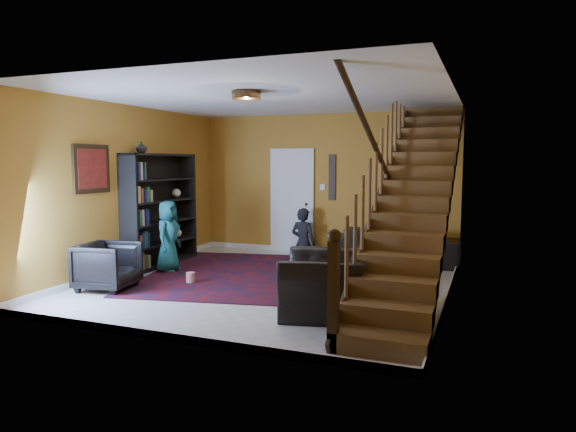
{
  "coord_description": "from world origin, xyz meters",
  "views": [
    {
      "loc": [
        3.07,
        -7.08,
        1.85
      ],
      "look_at": [
        0.12,
        0.4,
        1.01
      ],
      "focal_mm": 32.0,
      "sensor_mm": 36.0,
      "label": 1
    }
  ],
  "objects_px": {
    "sofa": "(396,245)",
    "armchair_left": "(108,266)",
    "coffee_table": "(336,271)",
    "bookshelf": "(161,212)",
    "armchair_right": "(324,284)"
  },
  "relations": [
    {
      "from": "sofa",
      "to": "coffee_table",
      "type": "height_order",
      "value": "sofa"
    },
    {
      "from": "coffee_table",
      "to": "armchair_left",
      "type": "bearing_deg",
      "value": -155.7
    },
    {
      "from": "armchair_right",
      "to": "coffee_table",
      "type": "relative_size",
      "value": 0.99
    },
    {
      "from": "armchair_left",
      "to": "sofa",
      "type": "bearing_deg",
      "value": -53.62
    },
    {
      "from": "sofa",
      "to": "bookshelf",
      "type": "bearing_deg",
      "value": 20.37
    },
    {
      "from": "armchair_left",
      "to": "coffee_table",
      "type": "relative_size",
      "value": 0.67
    },
    {
      "from": "bookshelf",
      "to": "coffee_table",
      "type": "height_order",
      "value": "bookshelf"
    },
    {
      "from": "bookshelf",
      "to": "armchair_right",
      "type": "relative_size",
      "value": 1.76
    },
    {
      "from": "bookshelf",
      "to": "sofa",
      "type": "relative_size",
      "value": 0.87
    },
    {
      "from": "sofa",
      "to": "armchair_left",
      "type": "relative_size",
      "value": 3.0
    },
    {
      "from": "bookshelf",
      "to": "armchair_right",
      "type": "bearing_deg",
      "value": -26.37
    },
    {
      "from": "sofa",
      "to": "armchair_left",
      "type": "xyz_separation_m",
      "value": [
        -3.55,
        -3.52,
        0.01
      ]
    },
    {
      "from": "coffee_table",
      "to": "armchair_right",
      "type": "bearing_deg",
      "value": -79.55
    },
    {
      "from": "armchair_left",
      "to": "armchair_right",
      "type": "xyz_separation_m",
      "value": [
        3.29,
        0.02,
        0.02
      ]
    },
    {
      "from": "bookshelf",
      "to": "coffee_table",
      "type": "distance_m",
      "value": 3.5
    }
  ]
}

